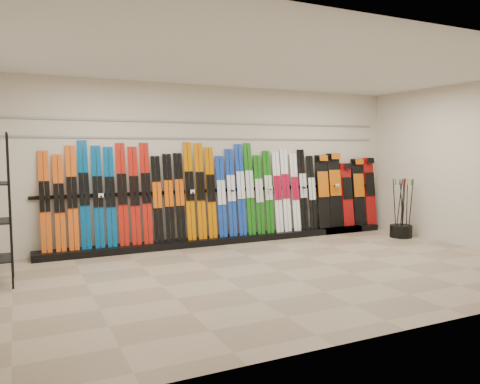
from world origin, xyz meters
name	(u,v)px	position (x,y,z in m)	size (l,w,h in m)	color
floor	(280,271)	(0.00, 0.00, 0.00)	(8.00, 8.00, 0.00)	gray
back_wall	(214,165)	(0.00, 2.50, 1.50)	(8.00, 8.00, 0.00)	beige
right_wall	(470,166)	(4.00, 0.00, 1.50)	(5.00, 5.00, 0.00)	beige
ceiling	(281,64)	(0.00, 0.00, 3.00)	(8.00, 8.00, 0.00)	silver
ski_rack_base	(230,239)	(0.22, 2.28, 0.06)	(8.00, 0.40, 0.12)	black
skis	(194,194)	(-0.48, 2.35, 0.96)	(5.38, 0.28, 1.83)	#E05513
snowboards	(346,192)	(3.06, 2.36, 0.87)	(1.57, 0.24, 1.59)	black
pole_bin	(401,231)	(3.60, 1.24, 0.12)	(0.45, 0.45, 0.25)	black
ski_poles	(403,208)	(3.60, 1.22, 0.61)	(0.33, 0.31, 1.18)	black
slatwall_rail_0	(215,139)	(0.00, 2.48, 2.00)	(7.60, 0.02, 0.03)	gray
slatwall_rail_1	(215,123)	(0.00, 2.48, 2.30)	(7.60, 0.02, 0.03)	gray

